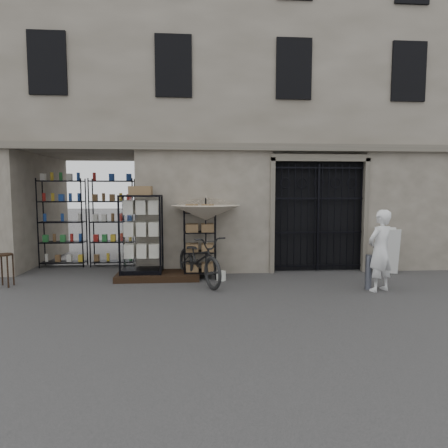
{
  "coord_description": "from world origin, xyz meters",
  "views": [
    {
      "loc": [
        -1.45,
        -7.55,
        2.13
      ],
      "look_at": [
        -0.8,
        1.4,
        1.35
      ],
      "focal_mm": 30.0,
      "sensor_mm": 36.0,
      "label": 1
    }
  ],
  "objects": [
    {
      "name": "main_building",
      "position": [
        0.0,
        4.0,
        4.5
      ],
      "size": [
        14.0,
        4.0,
        9.0
      ],
      "primitive_type": "cube",
      "color": "gray",
      "rests_on": "ground"
    },
    {
      "name": "ground",
      "position": [
        0.0,
        0.0,
        0.0
      ],
      "size": [
        80.0,
        80.0,
        0.0
      ],
      "primitive_type": "plane",
      "color": "black",
      "rests_on": "ground"
    },
    {
      "name": "wire_rack",
      "position": [
        -1.38,
        1.6,
        0.85
      ],
      "size": [
        0.9,
        0.79,
        1.73
      ],
      "rotation": [
        0.0,
        0.0,
        -0.39
      ],
      "color": "black",
      "rests_on": "ground"
    },
    {
      "name": "iron_gate",
      "position": [
        1.75,
        2.28,
        1.5
      ],
      "size": [
        2.5,
        0.21,
        3.0
      ],
      "color": "black",
      "rests_on": "ground"
    },
    {
      "name": "display_cabinet",
      "position": [
        -2.79,
        1.55,
        1.0
      ],
      "size": [
        1.1,
        0.9,
        2.05
      ],
      "rotation": [
        0.0,
        0.0,
        0.4
      ],
      "color": "black",
      "rests_on": "step_platform"
    },
    {
      "name": "market_umbrella",
      "position": [
        -1.24,
        1.55,
        1.71
      ],
      "size": [
        1.87,
        1.89,
        2.38
      ],
      "rotation": [
        0.0,
        0.0,
        -0.35
      ],
      "color": "black",
      "rests_on": "ground"
    },
    {
      "name": "easel_sign",
      "position": [
        3.45,
        1.73,
        0.6
      ],
      "size": [
        0.72,
        0.77,
        1.17
      ],
      "rotation": [
        0.0,
        0.0,
        -0.3
      ],
      "color": "silver",
      "rests_on": "ground"
    },
    {
      "name": "wooden_stool",
      "position": [
        -5.75,
        1.04,
        0.39
      ],
      "size": [
        0.42,
        0.42,
        0.74
      ],
      "rotation": [
        0.0,
        0.0,
        0.22
      ],
      "color": "black",
      "rests_on": "ground"
    },
    {
      "name": "steel_bollard",
      "position": [
        2.28,
        0.23,
        0.38
      ],
      "size": [
        0.18,
        0.18,
        0.76
      ],
      "primitive_type": "cylinder",
      "rotation": [
        0.0,
        0.0,
        -0.32
      ],
      "color": "slate",
      "rests_on": "ground"
    },
    {
      "name": "shop_recess",
      "position": [
        -4.5,
        2.8,
        1.5
      ],
      "size": [
        3.0,
        1.7,
        3.0
      ],
      "primitive_type": "cube",
      "color": "black",
      "rests_on": "ground"
    },
    {
      "name": "shopkeeper",
      "position": [
        2.44,
        0.08,
        0.0
      ],
      "size": [
        1.33,
        1.86,
        0.42
      ],
      "primitive_type": "imported",
      "rotation": [
        0.0,
        0.0,
        3.58
      ],
      "color": "white",
      "rests_on": "ground"
    },
    {
      "name": "step_platform",
      "position": [
        -2.4,
        1.55,
        0.07
      ],
      "size": [
        2.0,
        0.9,
        0.15
      ],
      "primitive_type": "cube",
      "color": "black",
      "rests_on": "ground"
    },
    {
      "name": "white_bucket",
      "position": [
        -0.88,
        1.28,
        0.11
      ],
      "size": [
        0.29,
        0.29,
        0.22
      ],
      "primitive_type": "cylinder",
      "rotation": [
        0.0,
        0.0,
        0.27
      ],
      "color": "beige",
      "rests_on": "ground"
    },
    {
      "name": "bicycle",
      "position": [
        -1.41,
        1.08,
        0.0
      ],
      "size": [
        1.16,
        1.34,
        2.14
      ],
      "primitive_type": "imported",
      "rotation": [
        0.0,
        0.0,
        0.45
      ],
      "color": "black",
      "rests_on": "ground"
    },
    {
      "name": "shop_shelving",
      "position": [
        -4.55,
        3.3,
        1.25
      ],
      "size": [
        2.7,
        0.5,
        2.5
      ],
      "primitive_type": "cube",
      "color": "black",
      "rests_on": "ground"
    }
  ]
}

